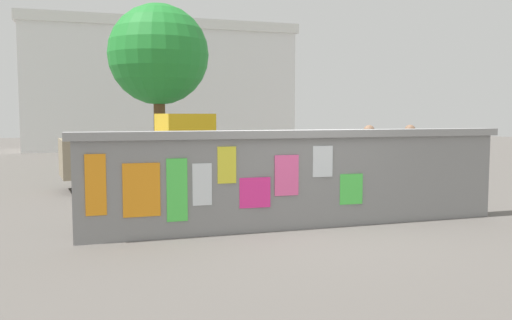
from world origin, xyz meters
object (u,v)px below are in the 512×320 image
person_bystander (409,156)px  auto_rickshaw_truck (146,152)px  motorcycle (280,177)px  bicycle_near (164,200)px  person_walking (369,157)px  tree_roadside (159,55)px  bicycle_far (306,173)px

person_bystander → auto_rickshaw_truck: bearing=140.9°
motorcycle → bicycle_near: 3.28m
bicycle_near → person_walking: person_walking is taller
person_walking → person_bystander: bearing=3.8°
bicycle_near → person_bystander: 5.13m
person_walking → person_bystander: size_ratio=1.00×
motorcycle → tree_roadside: size_ratio=0.34×
auto_rickshaw_truck → bicycle_far: (3.85, -1.11, -0.54)m
bicycle_near → bicycle_far: 5.15m
bicycle_near → tree_roadside: (1.21, 9.50, 3.48)m
bicycle_far → auto_rickshaw_truck: bearing=163.9°
motorcycle → person_bystander: (2.31, -1.42, 0.52)m
bicycle_far → tree_roadside: size_ratio=0.30×
person_walking → tree_roadside: (-2.89, 9.24, 2.86)m
bicycle_far → tree_roadside: tree_roadside is taller
motorcycle → tree_roadside: bearing=101.4°
bicycle_near → person_bystander: size_ratio=1.03×
bicycle_near → motorcycle: bearing=32.1°
person_bystander → person_walking: bearing=-176.2°
bicycle_far → person_walking: (0.08, -2.95, 0.62)m
bicycle_near → person_walking: 4.16m
motorcycle → auto_rickshaw_truck: bearing=135.3°
motorcycle → person_walking: size_ratio=1.16×
motorcycle → person_bystander: size_ratio=1.16×
bicycle_far → motorcycle: bearing=-130.1°
person_bystander → bicycle_far: bearing=110.3°
person_walking → tree_roadside: bearing=107.4°
motorcycle → bicycle_near: bearing=-147.9°
bicycle_near → bicycle_far: bearing=38.7°
motorcycle → bicycle_near: size_ratio=1.13×
auto_rickshaw_truck → tree_roadside: size_ratio=0.67×
bicycle_far → tree_roadside: (-2.81, 6.29, 3.48)m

